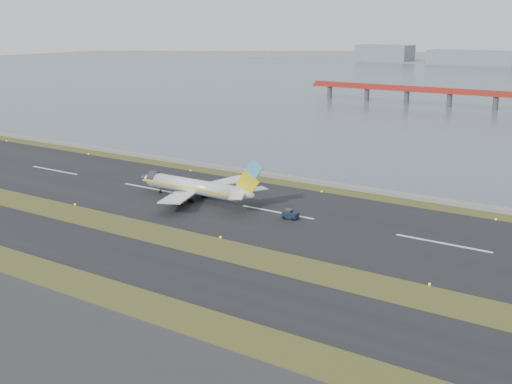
% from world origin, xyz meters
% --- Properties ---
extents(ground, '(1000.00, 1000.00, 0.00)m').
position_xyz_m(ground, '(0.00, 0.00, 0.00)').
color(ground, '#334318').
rests_on(ground, ground).
extents(taxiway_strip, '(1000.00, 18.00, 0.10)m').
position_xyz_m(taxiway_strip, '(0.00, -12.00, 0.05)').
color(taxiway_strip, black).
rests_on(taxiway_strip, ground).
extents(runway_strip, '(1000.00, 45.00, 0.10)m').
position_xyz_m(runway_strip, '(0.00, 30.00, 0.05)').
color(runway_strip, black).
rests_on(runway_strip, ground).
extents(seawall, '(1000.00, 2.50, 1.00)m').
position_xyz_m(seawall, '(0.00, 60.00, 0.50)').
color(seawall, gray).
rests_on(seawall, ground).
extents(airliner, '(38.52, 32.89, 12.80)m').
position_xyz_m(airliner, '(-22.50, 27.83, 3.46)').
color(airliner, white).
rests_on(airliner, ground).
extents(pushback_tug, '(3.62, 2.22, 2.28)m').
position_xyz_m(pushback_tug, '(5.28, 27.23, 1.11)').
color(pushback_tug, '#131F34').
rests_on(pushback_tug, ground).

